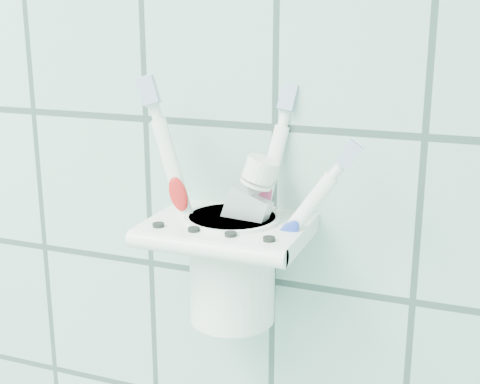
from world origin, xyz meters
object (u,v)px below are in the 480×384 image
object	(u,v)px
toothbrush_orange	(223,211)
toothbrush_pink	(211,194)
toothbrush_blue	(234,202)
cup	(232,264)
toothpaste_tube	(212,220)
holder_bracket	(229,231)

from	to	relation	value
toothbrush_orange	toothbrush_pink	bearing A→B (deg)	146.18
toothbrush_pink	toothbrush_blue	xyz separation A→B (m)	(0.02, -0.00, -0.00)
cup	toothpaste_tube	size ratio (longest dim) A/B	0.61
cup	toothbrush_blue	bearing A→B (deg)	-59.67
toothbrush_pink	toothbrush_orange	xyz separation A→B (m)	(0.01, -0.01, -0.01)
holder_bracket	toothpaste_tube	xyz separation A→B (m)	(-0.01, -0.00, 0.01)
toothbrush_pink	toothbrush_orange	size ratio (longest dim) A/B	1.16
holder_bracket	toothpaste_tube	distance (m)	0.02
holder_bracket	toothbrush_pink	xyz separation A→B (m)	(-0.01, -0.00, 0.03)
cup	toothpaste_tube	world-z (taller)	toothpaste_tube
toothbrush_blue	toothbrush_pink	bearing A→B (deg)	168.40
toothbrush_orange	holder_bracket	bearing A→B (deg)	86.30
toothbrush_orange	cup	bearing A→B (deg)	82.80
toothpaste_tube	cup	bearing A→B (deg)	31.18
toothbrush_orange	toothpaste_tube	xyz separation A→B (m)	(-0.01, 0.01, -0.01)
toothbrush_pink	toothpaste_tube	bearing A→B (deg)	73.61
toothbrush_blue	toothpaste_tube	xyz separation A→B (m)	(-0.02, 0.01, -0.02)
toothpaste_tube	holder_bracket	bearing A→B (deg)	16.71
cup	toothpaste_tube	distance (m)	0.05
cup	toothbrush_pink	size ratio (longest dim) A/B	0.45
toothbrush_pink	toothbrush_blue	world-z (taller)	toothbrush_pink
holder_bracket	toothbrush_blue	distance (m)	0.03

